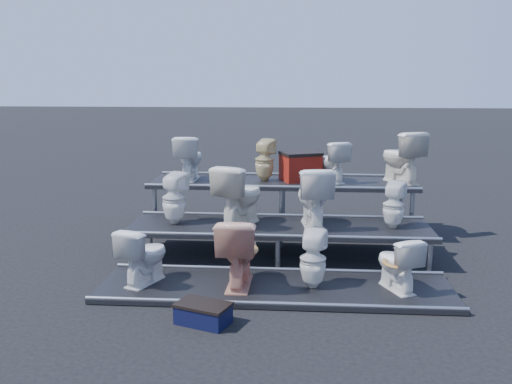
# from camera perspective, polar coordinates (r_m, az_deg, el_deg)

# --- Properties ---
(ground) EXTENTS (80.00, 80.00, 0.00)m
(ground) POSITION_cam_1_polar(r_m,az_deg,el_deg) (8.13, 2.31, -6.51)
(ground) COLOR black
(ground) RESTS_ON ground
(tier_front) EXTENTS (4.20, 1.20, 0.06)m
(tier_front) POSITION_cam_1_polar(r_m,az_deg,el_deg) (6.90, 1.91, -9.60)
(tier_front) COLOR black
(tier_front) RESTS_ON ground
(tier_mid) EXTENTS (4.20, 1.20, 0.46)m
(tier_mid) POSITION_cam_1_polar(r_m,az_deg,el_deg) (8.06, 2.32, -4.95)
(tier_mid) COLOR black
(tier_mid) RESTS_ON ground
(tier_back) EXTENTS (4.20, 1.20, 0.86)m
(tier_back) POSITION_cam_1_polar(r_m,az_deg,el_deg) (9.27, 2.63, -1.50)
(tier_back) COLOR black
(tier_back) RESTS_ON ground
(toilet_0) EXTENTS (0.62, 0.78, 0.70)m
(toilet_0) POSITION_cam_1_polar(r_m,az_deg,el_deg) (7.01, -11.14, -6.19)
(toilet_0) COLOR white
(toilet_0) RESTS_ON tier_front
(toilet_1) EXTENTS (0.48, 0.83, 0.84)m
(toilet_1) POSITION_cam_1_polar(r_m,az_deg,el_deg) (6.78, -1.78, -5.95)
(toilet_1) COLOR #DD9C80
(toilet_1) RESTS_ON tier_front
(toilet_2) EXTENTS (0.37, 0.38, 0.69)m
(toilet_2) POSITION_cam_1_polar(r_m,az_deg,el_deg) (6.77, 5.72, -6.69)
(toilet_2) COLOR white
(toilet_2) RESTS_ON tier_front
(toilet_3) EXTENTS (0.58, 0.72, 0.65)m
(toilet_3) POSITION_cam_1_polar(r_m,az_deg,el_deg) (6.87, 13.95, -6.90)
(toilet_3) COLOR white
(toilet_3) RESTS_ON tier_front
(toilet_4) EXTENTS (0.43, 0.43, 0.73)m
(toilet_4) POSITION_cam_1_polar(r_m,az_deg,el_deg) (8.10, -8.20, -0.63)
(toilet_4) COLOR white
(toilet_4) RESTS_ON tier_mid
(toilet_5) EXTENTS (0.78, 0.97, 0.86)m
(toilet_5) POSITION_cam_1_polar(r_m,az_deg,el_deg) (7.94, -1.63, -0.29)
(toilet_5) COLOR silver
(toilet_5) RESTS_ON tier_mid
(toilet_6) EXTENTS (0.58, 0.89, 0.84)m
(toilet_6) POSITION_cam_1_polar(r_m,az_deg,el_deg) (7.90, 5.75, -0.47)
(toilet_6) COLOR white
(toilet_6) RESTS_ON tier_mid
(toilet_7) EXTENTS (0.39, 0.39, 0.65)m
(toilet_7) POSITION_cam_1_polar(r_m,az_deg,el_deg) (8.03, 13.61, -1.27)
(toilet_7) COLOR white
(toilet_7) RESTS_ON tier_mid
(toilet_8) EXTENTS (0.42, 0.71, 0.72)m
(toilet_8) POSITION_cam_1_polar(r_m,az_deg,el_deg) (9.29, -6.70, 3.42)
(toilet_8) COLOR white
(toilet_8) RESTS_ON tier_back
(toilet_9) EXTENTS (0.40, 0.40, 0.67)m
(toilet_9) POSITION_cam_1_polar(r_m,az_deg,el_deg) (9.14, 0.86, 3.22)
(toilet_9) COLOR beige
(toilet_9) RESTS_ON tier_back
(toilet_10) EXTENTS (0.58, 0.73, 0.65)m
(toilet_10) POSITION_cam_1_polar(r_m,az_deg,el_deg) (9.14, 7.63, 3.05)
(toilet_10) COLOR white
(toilet_10) RESTS_ON tier_back
(toilet_11) EXTENTS (0.75, 0.92, 0.82)m
(toilet_11) POSITION_cam_1_polar(r_m,az_deg,el_deg) (9.25, 14.29, 3.42)
(toilet_11) COLOR silver
(toilet_11) RESTS_ON tier_back
(red_crate) EXTENTS (0.71, 0.64, 0.41)m
(red_crate) POSITION_cam_1_polar(r_m,az_deg,el_deg) (9.21, 4.46, 2.43)
(red_crate) COLOR maroon
(red_crate) RESTS_ON tier_back
(step_stool) EXTENTS (0.61, 0.49, 0.19)m
(step_stool) POSITION_cam_1_polar(r_m,az_deg,el_deg) (6.04, -5.30, -12.12)
(step_stool) COLOR black
(step_stool) RESTS_ON ground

